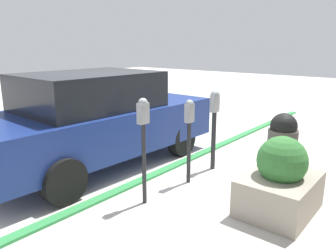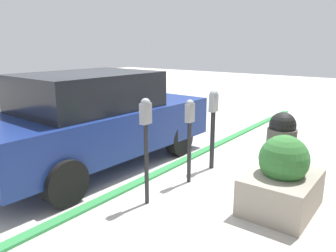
# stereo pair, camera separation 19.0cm
# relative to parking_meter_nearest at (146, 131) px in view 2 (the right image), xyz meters

# --- Properties ---
(ground_plane) EXTENTS (40.00, 40.00, 0.00)m
(ground_plane) POSITION_rel_parking_meter_nearest_xyz_m (0.91, 0.47, -1.04)
(ground_plane) COLOR beige
(curb_strip) EXTENTS (13.50, 0.16, 0.04)m
(curb_strip) POSITION_rel_parking_meter_nearest_xyz_m (0.91, 0.55, -1.02)
(curb_strip) COLOR #338C47
(curb_strip) RESTS_ON ground_plane
(parking_meter_nearest) EXTENTS (0.16, 0.13, 1.49)m
(parking_meter_nearest) POSITION_rel_parking_meter_nearest_xyz_m (0.00, 0.00, 0.00)
(parking_meter_nearest) COLOR #232326
(parking_meter_nearest) RESTS_ON ground_plane
(parking_meter_second) EXTENTS (0.15, 0.13, 1.35)m
(parking_meter_second) POSITION_rel_parking_meter_nearest_xyz_m (0.97, -0.06, -0.13)
(parking_meter_second) COLOR #232326
(parking_meter_second) RESTS_ON ground_plane
(parking_meter_middle) EXTENTS (0.18, 0.15, 1.41)m
(parking_meter_middle) POSITION_rel_parking_meter_nearest_xyz_m (1.73, -0.04, -0.11)
(parking_meter_middle) COLOR #232326
(parking_meter_middle) RESTS_ON ground_plane
(planter_box) EXTENTS (1.11, 0.84, 1.03)m
(planter_box) POSITION_rel_parking_meter_nearest_xyz_m (0.95, -1.54, -0.62)
(planter_box) COLOR #A39989
(planter_box) RESTS_ON ground_plane
(parked_car_front) EXTENTS (4.40, 2.03, 1.70)m
(parked_car_front) POSITION_rel_parking_meter_nearest_xyz_m (0.58, 1.72, -0.17)
(parked_car_front) COLOR navy
(parked_car_front) RESTS_ON ground_plane
(trash_bin) EXTENTS (0.46, 0.46, 1.13)m
(trash_bin) POSITION_rel_parking_meter_nearest_xyz_m (1.91, -1.18, -0.47)
(trash_bin) COLOR #514C47
(trash_bin) RESTS_ON ground_plane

